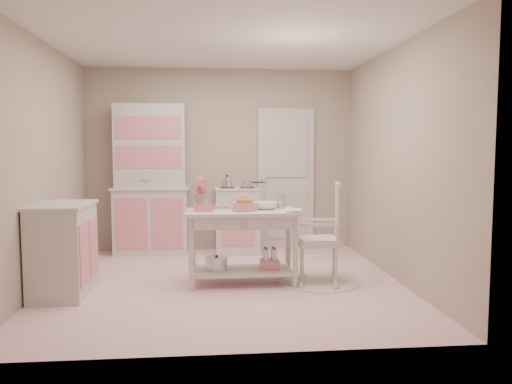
{
  "coord_description": "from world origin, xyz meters",
  "views": [
    {
      "loc": [
        -0.16,
        -5.34,
        1.46
      ],
      "look_at": [
        0.38,
        0.47,
        0.95
      ],
      "focal_mm": 35.0,
      "sensor_mm": 36.0,
      "label": 1
    }
  ],
  "objects_px": {
    "hutch": "(151,179)",
    "bread_basket": "(244,207)",
    "stand_mixer": "(203,195)",
    "stove": "(237,220)",
    "work_table": "(242,247)",
    "rocking_chair": "(319,232)",
    "base_cabinet": "(63,249)"
  },
  "relations": [
    {
      "from": "stove",
      "to": "rocking_chair",
      "type": "distance_m",
      "value": 1.84
    },
    {
      "from": "hutch",
      "to": "bread_basket",
      "type": "xyz_separation_m",
      "value": [
        1.18,
        -1.74,
        -0.19
      ]
    },
    {
      "from": "stove",
      "to": "base_cabinet",
      "type": "bearing_deg",
      "value": -134.47
    },
    {
      "from": "rocking_chair",
      "to": "stand_mixer",
      "type": "height_order",
      "value": "stand_mixer"
    },
    {
      "from": "rocking_chair",
      "to": "stand_mixer",
      "type": "distance_m",
      "value": 1.33
    },
    {
      "from": "hutch",
      "to": "bread_basket",
      "type": "relative_size",
      "value": 8.32
    },
    {
      "from": "stove",
      "to": "work_table",
      "type": "bearing_deg",
      "value": -91.31
    },
    {
      "from": "rocking_chair",
      "to": "bread_basket",
      "type": "xyz_separation_m",
      "value": [
        -0.82,
        -0.04,
        0.3
      ]
    },
    {
      "from": "stove",
      "to": "base_cabinet",
      "type": "xyz_separation_m",
      "value": [
        -1.85,
        -1.89,
        0.0
      ]
    },
    {
      "from": "base_cabinet",
      "to": "bread_basket",
      "type": "distance_m",
      "value": 1.88
    },
    {
      "from": "work_table",
      "to": "stand_mixer",
      "type": "height_order",
      "value": "stand_mixer"
    },
    {
      "from": "rocking_chair",
      "to": "stand_mixer",
      "type": "bearing_deg",
      "value": -169.51
    },
    {
      "from": "rocking_chair",
      "to": "bread_basket",
      "type": "relative_size",
      "value": 4.4
    },
    {
      "from": "hutch",
      "to": "stand_mixer",
      "type": "height_order",
      "value": "hutch"
    },
    {
      "from": "work_table",
      "to": "base_cabinet",
      "type": "bearing_deg",
      "value": -172.32
    },
    {
      "from": "hutch",
      "to": "bread_basket",
      "type": "height_order",
      "value": "hutch"
    },
    {
      "from": "bread_basket",
      "to": "stand_mixer",
      "type": "bearing_deg",
      "value": 170.96
    },
    {
      "from": "stand_mixer",
      "to": "rocking_chair",
      "type": "bearing_deg",
      "value": -10.85
    },
    {
      "from": "stand_mixer",
      "to": "bread_basket",
      "type": "bearing_deg",
      "value": -18.57
    },
    {
      "from": "rocking_chair",
      "to": "work_table",
      "type": "relative_size",
      "value": 0.92
    },
    {
      "from": "work_table",
      "to": "bread_basket",
      "type": "xyz_separation_m",
      "value": [
        0.02,
        -0.05,
        0.45
      ]
    },
    {
      "from": "stove",
      "to": "stand_mixer",
      "type": "distance_m",
      "value": 1.76
    },
    {
      "from": "hutch",
      "to": "work_table",
      "type": "relative_size",
      "value": 1.73
    },
    {
      "from": "base_cabinet",
      "to": "work_table",
      "type": "bearing_deg",
      "value": 7.68
    },
    {
      "from": "stove",
      "to": "stand_mixer",
      "type": "bearing_deg",
      "value": -105.76
    },
    {
      "from": "rocking_chair",
      "to": "work_table",
      "type": "distance_m",
      "value": 0.85
    },
    {
      "from": "hutch",
      "to": "stove",
      "type": "xyz_separation_m",
      "value": [
        1.2,
        -0.05,
        -0.58
      ]
    },
    {
      "from": "stove",
      "to": "stand_mixer",
      "type": "xyz_separation_m",
      "value": [
        -0.46,
        -1.62,
        0.51
      ]
    },
    {
      "from": "work_table",
      "to": "bread_basket",
      "type": "relative_size",
      "value": 4.8
    },
    {
      "from": "bread_basket",
      "to": "rocking_chair",
      "type": "bearing_deg",
      "value": 2.89
    },
    {
      "from": "rocking_chair",
      "to": "hutch",
      "type": "bearing_deg",
      "value": 151.43
    },
    {
      "from": "stand_mixer",
      "to": "work_table",
      "type": "bearing_deg",
      "value": -12.26
    }
  ]
}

